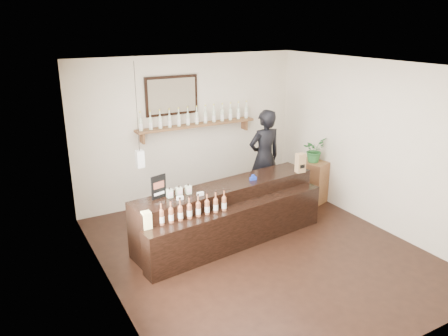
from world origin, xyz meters
TOP-DOWN VIEW (x-y plane):
  - ground at (0.00, 0.00)m, footprint 5.00×5.00m
  - room_shell at (0.00, 0.00)m, footprint 5.00×5.00m
  - back_wall_decor at (-0.14, 2.37)m, footprint 2.66×0.96m
  - counter at (-0.20, 0.58)m, footprint 3.26×1.23m
  - promo_sign at (-1.33, 0.70)m, footprint 0.25×0.09m
  - paper_bag at (1.21, 0.61)m, footprint 0.16×0.12m
  - tape_dispenser at (0.29, 0.67)m, footprint 0.12×0.05m
  - side_cabinet at (2.00, 1.19)m, footprint 0.55×0.65m
  - potted_plant at (2.00, 1.19)m, footprint 0.52×0.48m
  - shopkeeper at (1.11, 1.55)m, footprint 0.76×0.50m

SIDE VIEW (x-z plane):
  - ground at x=0.00m, z-range 0.00..0.00m
  - side_cabinet at x=2.00m, z-range 0.00..0.80m
  - counter at x=-0.20m, z-range -0.10..0.95m
  - tape_dispenser at x=0.29m, z-range 0.89..0.99m
  - potted_plant at x=2.00m, z-range 0.80..1.27m
  - shopkeeper at x=1.11m, z-range 0.00..2.08m
  - paper_bag at x=1.21m, z-range 0.90..1.23m
  - promo_sign at x=-1.33m, z-range 0.90..1.25m
  - room_shell at x=0.00m, z-range -0.80..4.20m
  - back_wall_decor at x=-0.14m, z-range 0.91..2.60m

